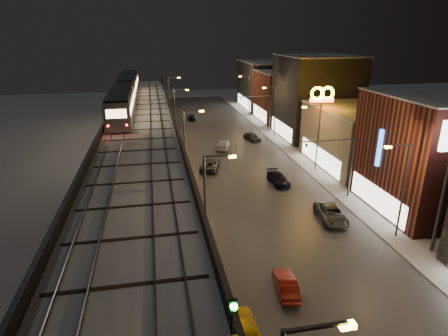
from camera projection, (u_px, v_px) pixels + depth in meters
road_surface at (241, 165)px, 53.19m from camera, size 17.00×120.00×0.06m
sidewalk_right at (307, 160)px, 54.95m from camera, size 4.00×120.00×0.14m
under_viaduct_pavement at (144, 171)px, 50.80m from camera, size 11.00×120.00×0.06m
elevated_viaduct at (141, 138)px, 45.98m from camera, size 9.00×100.00×6.30m
viaduct_trackbed at (140, 131)px, 45.83m from camera, size 8.40×100.00×0.32m
viaduct_parapet_streetside at (176, 126)px, 46.47m from camera, size 0.30×100.00×1.10m
viaduct_parapet_far at (103, 129)px, 44.93m from camera, size 0.30×100.00×1.10m
building_b at (436, 154)px, 38.35m from camera, size 12.20×12.20×12.16m
building_c at (362, 137)px, 51.96m from camera, size 12.20×15.20×8.16m
building_d at (316, 97)px, 65.70m from camera, size 12.20×13.20×14.16m
building_e at (288, 96)px, 79.31m from camera, size 12.20×12.20×10.16m
building_f at (268, 85)px, 92.06m from camera, size 12.20×16.20×11.16m
streetlight_left_1 at (208, 200)px, 29.70m from camera, size 2.57×0.28×9.00m
streetlight_right_1 at (402, 185)px, 32.74m from camera, size 2.56×0.28×9.00m
streetlight_left_2 at (187, 140)px, 46.32m from camera, size 2.57×0.28×9.00m
streetlight_right_2 at (316, 133)px, 49.35m from camera, size 2.56×0.28×9.00m
streetlight_left_3 at (176, 112)px, 62.93m from camera, size 2.57×0.28×9.00m
streetlight_right_3 at (274, 108)px, 65.97m from camera, size 2.56×0.28×9.00m
streetlight_left_4 at (170, 95)px, 79.55m from camera, size 2.57×0.28×9.00m
streetlight_right_4 at (249, 93)px, 82.58m from camera, size 2.56×0.28×9.00m
traffic_light_rig_a at (342, 161)px, 41.14m from camera, size 6.10×0.34×7.00m
traffic_light_rig_b at (264, 109)px, 68.83m from camera, size 6.10×0.34×7.00m
subway_train at (126, 93)px, 60.97m from camera, size 3.15×38.13×3.78m
rail_signal at (233, 320)px, 12.60m from camera, size 0.34×0.42×2.90m
car_taxi at (246, 327)px, 23.07m from camera, size 1.66×3.88×1.31m
car_near_white at (286, 285)px, 26.97m from camera, size 1.83×4.03×1.28m
car_mid_silver at (210, 165)px, 51.24m from camera, size 3.66×5.40×1.37m
car_mid_dark at (224, 145)px, 60.30m from camera, size 3.49×5.31×1.43m
car_far_white at (191, 117)px, 80.27m from camera, size 1.48×3.61×1.23m
car_onc_dark at (331, 215)px, 37.22m from camera, size 3.01×5.45×1.45m
car_onc_white at (278, 179)px, 46.34m from camera, size 2.07×4.64×1.32m
car_onc_red at (252, 137)px, 64.82m from camera, size 2.68×4.31×1.37m
sign_mcdonalds at (322, 101)px, 50.02m from camera, size 3.30×0.62×11.08m
sign_carwash at (385, 154)px, 37.77m from camera, size 1.69×0.35×8.76m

